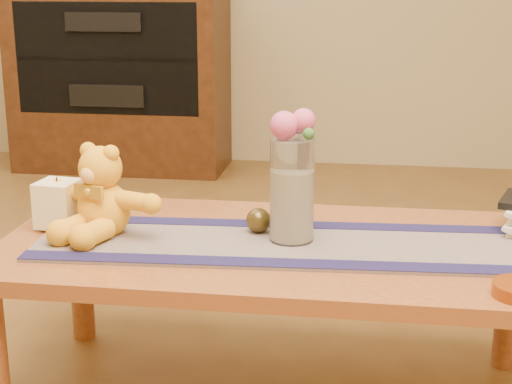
# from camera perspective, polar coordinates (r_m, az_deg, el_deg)

# --- Properties ---
(coffee_table_top) EXTENTS (1.40, 0.70, 0.04)m
(coffee_table_top) POSITION_cam_1_polar(r_m,az_deg,el_deg) (1.99, 1.43, -4.22)
(coffee_table_top) COLOR brown
(coffee_table_top) RESTS_ON floor
(table_leg_bl) EXTENTS (0.07, 0.07, 0.41)m
(table_leg_bl) POSITION_cam_1_polar(r_m,az_deg,el_deg) (2.48, -12.68, -6.02)
(table_leg_bl) COLOR brown
(table_leg_bl) RESTS_ON floor
(table_leg_br) EXTENTS (0.07, 0.07, 0.41)m
(table_leg_br) POSITION_cam_1_polar(r_m,az_deg,el_deg) (2.36, 18.01, -7.54)
(table_leg_br) COLOR brown
(table_leg_br) RESTS_ON floor
(persian_runner) EXTENTS (1.22, 0.42, 0.01)m
(persian_runner) POSITION_cam_1_polar(r_m,az_deg,el_deg) (1.96, 1.43, -3.81)
(persian_runner) COLOR #171A41
(persian_runner) RESTS_ON coffee_table_top
(runner_border_near) EXTENTS (1.20, 0.13, 0.00)m
(runner_border_near) POSITION_cam_1_polar(r_m,az_deg,el_deg) (1.82, 1.14, -5.18)
(runner_border_near) COLOR #181540
(runner_border_near) RESTS_ON persian_runner
(runner_border_far) EXTENTS (1.20, 0.13, 0.00)m
(runner_border_far) POSITION_cam_1_polar(r_m,az_deg,el_deg) (2.09, 1.69, -2.36)
(runner_border_far) COLOR #181540
(runner_border_far) RESTS_ON persian_runner
(teddy_bear) EXTENTS (0.40, 0.37, 0.22)m
(teddy_bear) POSITION_cam_1_polar(r_m,az_deg,el_deg) (2.04, -11.14, 0.07)
(teddy_bear) COLOR #F8AD1F
(teddy_bear) RESTS_ON persian_runner
(pillar_candle) EXTENTS (0.11, 0.11, 0.12)m
(pillar_candle) POSITION_cam_1_polar(r_m,az_deg,el_deg) (2.13, -14.25, -0.83)
(pillar_candle) COLOR #FFF1BB
(pillar_candle) RESTS_ON persian_runner
(candle_wick) EXTENTS (0.00, 0.00, 0.01)m
(candle_wick) POSITION_cam_1_polar(r_m,az_deg,el_deg) (2.11, -14.37, 0.90)
(candle_wick) COLOR black
(candle_wick) RESTS_ON pillar_candle
(glass_vase) EXTENTS (0.11, 0.11, 0.26)m
(glass_vase) POSITION_cam_1_polar(r_m,az_deg,el_deg) (1.94, 2.65, 0.13)
(glass_vase) COLOR silver
(glass_vase) RESTS_ON persian_runner
(potpourri_fill) EXTENTS (0.09, 0.09, 0.18)m
(potpourri_fill) POSITION_cam_1_polar(r_m,az_deg,el_deg) (1.95, 2.64, -0.98)
(potpourri_fill) COLOR beige
(potpourri_fill) RESTS_ON glass_vase
(rose_left) EXTENTS (0.07, 0.07, 0.07)m
(rose_left) POSITION_cam_1_polar(r_m,az_deg,el_deg) (1.89, 2.08, 4.89)
(rose_left) COLOR #D24A7E
(rose_left) RESTS_ON glass_vase
(rose_right) EXTENTS (0.06, 0.06, 0.06)m
(rose_right) POSITION_cam_1_polar(r_m,az_deg,el_deg) (1.90, 3.49, 5.23)
(rose_right) COLOR #D24A7E
(rose_right) RESTS_ON glass_vase
(blue_flower_back) EXTENTS (0.04, 0.04, 0.04)m
(blue_flower_back) POSITION_cam_1_polar(r_m,az_deg,el_deg) (1.93, 3.11, 4.91)
(blue_flower_back) COLOR #5160AF
(blue_flower_back) RESTS_ON glass_vase
(blue_flower_side) EXTENTS (0.04, 0.04, 0.04)m
(blue_flower_side) POSITION_cam_1_polar(r_m,az_deg,el_deg) (1.92, 1.88, 4.63)
(blue_flower_side) COLOR #5160AF
(blue_flower_side) RESTS_ON glass_vase
(leaf_sprig) EXTENTS (0.03, 0.03, 0.03)m
(leaf_sprig) POSITION_cam_1_polar(r_m,az_deg,el_deg) (1.88, 3.86, 4.27)
(leaf_sprig) COLOR #33662D
(leaf_sprig) RESTS_ON glass_vase
(bronze_ball) EXTENTS (0.07, 0.07, 0.06)m
(bronze_ball) POSITION_cam_1_polar(r_m,az_deg,el_deg) (2.02, 0.18, -2.08)
(bronze_ball) COLOR #433716
(bronze_ball) RESTS_ON persian_runner
(book_bottom) EXTENTS (0.22, 0.26, 0.02)m
(book_bottom) POSITION_cam_1_polar(r_m,az_deg,el_deg) (2.18, 18.08, -2.31)
(book_bottom) COLOR beige
(book_bottom) RESTS_ON coffee_table_top
(book_lower) EXTENTS (0.24, 0.27, 0.02)m
(book_lower) POSITION_cam_1_polar(r_m,az_deg,el_deg) (2.18, 18.24, -1.88)
(book_lower) COLOR beige
(book_lower) RESTS_ON book_bottom
(book_upper) EXTENTS (0.21, 0.25, 0.02)m
(book_upper) POSITION_cam_1_polar(r_m,az_deg,el_deg) (2.18, 18.03, -1.32)
(book_upper) COLOR beige
(book_upper) RESTS_ON book_lower
(tv_remote) EXTENTS (0.09, 0.17, 0.02)m
(tv_remote) POSITION_cam_1_polar(r_m,az_deg,el_deg) (2.15, 18.21, -0.50)
(tv_remote) COLOR black
(tv_remote) RESTS_ON book_top
(media_cabinet) EXTENTS (1.20, 0.50, 1.10)m
(media_cabinet) POSITION_cam_1_polar(r_m,az_deg,el_deg) (4.60, -9.87, 8.51)
(media_cabinet) COLOR black
(media_cabinet) RESTS_ON floor
(cabinet_cavity) EXTENTS (1.02, 0.03, 0.61)m
(cabinet_cavity) POSITION_cam_1_polar(r_m,az_deg,el_deg) (4.36, -10.89, 9.54)
(cabinet_cavity) COLOR black
(cabinet_cavity) RESTS_ON media_cabinet
(cabinet_shelf) EXTENTS (1.02, 0.20, 0.02)m
(cabinet_shelf) POSITION_cam_1_polar(r_m,az_deg,el_deg) (4.44, -10.53, 9.66)
(cabinet_shelf) COLOR black
(cabinet_shelf) RESTS_ON media_cabinet
(stereo_upper) EXTENTS (0.42, 0.28, 0.10)m
(stereo_upper) POSITION_cam_1_polar(r_m,az_deg,el_deg) (4.45, -10.58, 12.23)
(stereo_upper) COLOR black
(stereo_upper) RESTS_ON media_cabinet
(stereo_lower) EXTENTS (0.42, 0.28, 0.12)m
(stereo_lower) POSITION_cam_1_polar(r_m,az_deg,el_deg) (4.49, -10.33, 7.18)
(stereo_lower) COLOR black
(stereo_lower) RESTS_ON media_cabinet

